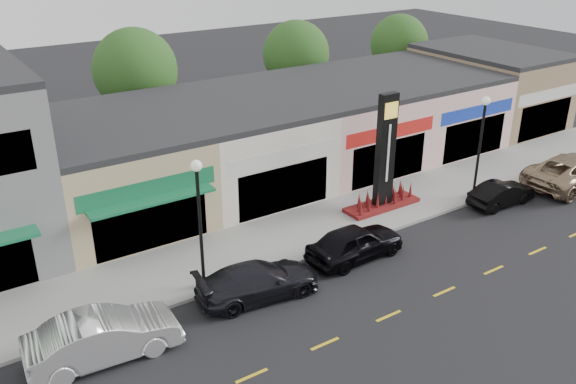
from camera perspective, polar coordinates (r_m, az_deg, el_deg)
name	(u,v)px	position (r m, az deg, el deg)	size (l,w,h in m)	color
ground	(393,260)	(27.41, 9.84, -6.29)	(120.00, 120.00, 0.00)	black
sidewalk	(334,221)	(30.24, 4.29, -2.75)	(52.00, 4.30, 0.15)	gray
curb	(363,239)	(28.71, 7.02, -4.43)	(52.00, 0.20, 0.15)	gray
shop_beige	(112,168)	(31.57, -16.11, 2.14)	(7.00, 10.85, 4.80)	tan
shop_cream	(235,142)	(34.08, -4.94, 4.65)	(7.00, 10.01, 4.80)	white
shop_pink_w	(335,121)	(37.73, 4.46, 6.61)	(7.00, 10.01, 4.80)	beige
shop_pink_e	(418,104)	(42.23, 12.09, 8.06)	(7.00, 10.01, 4.80)	beige
shop_tan	(488,86)	(47.28, 18.23, 9.40)	(7.00, 10.01, 5.30)	#8C7851
tree_rear_west	(135,70)	(39.43, -14.11, 10.98)	(5.20, 5.20, 7.83)	#382619
tree_rear_mid	(296,54)	(44.83, 0.75, 12.77)	(4.80, 4.80, 7.29)	#382619
tree_rear_east	(399,43)	(51.07, 10.35, 13.51)	(4.60, 4.60, 6.94)	#382619
lamp_west_near	(199,212)	(23.56, -8.29, -1.90)	(0.44, 0.44, 5.47)	black
lamp_east_near	(481,137)	(33.01, 17.61, 4.91)	(0.44, 0.44, 5.47)	black
pylon_sign	(384,169)	(31.02, 8.99, 2.18)	(4.20, 1.30, 6.00)	maroon
car_white_van	(103,337)	(22.03, -16.89, -12.83)	(5.15, 1.80, 1.70)	white
car_dark_sedan	(258,281)	(24.24, -2.84, -8.31)	(4.98, 2.02, 1.45)	black
car_black_sedan	(355,243)	(26.93, 6.29, -4.72)	(4.62, 1.86, 1.57)	black
car_black_conv	(502,194)	(33.70, 19.36, -0.14)	(3.87, 1.35, 1.28)	black
car_gold_suv	(572,171)	(37.62, 25.07, 1.82)	(6.32, 2.91, 1.76)	#9E8364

